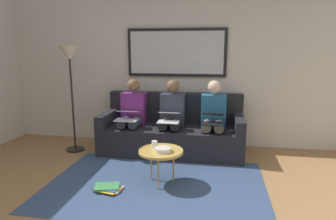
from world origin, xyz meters
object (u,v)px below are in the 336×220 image
(bowl, at_px, (163,150))
(person_left, at_px, (213,116))
(standing_lamp, at_px, (70,65))
(person_middle, at_px, (172,114))
(person_right, at_px, (132,113))
(laptop_silver, at_px, (127,115))
(magazine_stack, at_px, (108,188))
(laptop_white, at_px, (169,117))
(laptop_black, at_px, (213,118))
(coffee_table, at_px, (161,152))
(framed_mirror, at_px, (176,53))
(cup, at_px, (154,144))
(couch, at_px, (172,132))

(bowl, height_order, person_left, person_left)
(person_left, relative_size, standing_lamp, 0.69)
(person_middle, relative_size, person_right, 1.00)
(person_left, xyz_separation_m, laptop_silver, (1.28, 0.25, 0.02))
(person_middle, xyz_separation_m, standing_lamp, (1.55, 0.20, 0.76))
(magazine_stack, bearing_deg, standing_lamp, -50.17)
(laptop_white, bearing_deg, bowl, 95.15)
(laptop_white, bearing_deg, laptop_black, -179.38)
(coffee_table, bearing_deg, standing_lamp, -30.65)
(person_left, bearing_deg, laptop_silver, 11.02)
(laptop_black, height_order, magazine_stack, laptop_black)
(bowl, relative_size, laptop_silver, 0.58)
(person_right, xyz_separation_m, magazine_stack, (-0.12, 1.44, -0.58))
(standing_lamp, bearing_deg, laptop_silver, 176.84)
(person_left, height_order, laptop_white, person_left)
(bowl, distance_m, laptop_silver, 1.20)
(framed_mirror, distance_m, person_middle, 1.05)
(coffee_table, xyz_separation_m, person_left, (-0.59, -1.15, 0.20))
(framed_mirror, xyz_separation_m, person_left, (-0.64, 0.46, -0.94))
(bowl, height_order, person_right, person_right)
(laptop_silver, bearing_deg, person_right, -90.00)
(framed_mirror, distance_m, person_left, 1.23)
(standing_lamp, bearing_deg, coffee_table, 149.35)
(magazine_stack, height_order, standing_lamp, standing_lamp)
(framed_mirror, distance_m, person_right, 1.23)
(framed_mirror, height_order, person_left, framed_mirror)
(cup, xyz_separation_m, standing_lamp, (1.51, -0.87, 0.91))
(cup, xyz_separation_m, laptop_white, (-0.04, -0.82, 0.16))
(laptop_black, height_order, laptop_white, laptop_black)
(laptop_black, bearing_deg, laptop_silver, 0.39)
(magazine_stack, bearing_deg, laptop_white, -113.38)
(framed_mirror, bearing_deg, magazine_stack, 74.79)
(couch, distance_m, framed_mirror, 1.30)
(bowl, distance_m, standing_lamp, 2.12)
(bowl, height_order, laptop_black, laptop_black)
(couch, relative_size, coffee_table, 4.09)
(bowl, bearing_deg, magazine_stack, 22.84)
(laptop_white, xyz_separation_m, person_right, (0.64, -0.25, -0.02))
(framed_mirror, height_order, cup, framed_mirror)
(laptop_black, distance_m, laptop_white, 0.64)
(framed_mirror, bearing_deg, coffee_table, 91.89)
(person_middle, bearing_deg, person_right, 0.00)
(laptop_white, height_order, magazine_stack, laptop_white)
(couch, distance_m, bowl, 1.27)
(laptop_black, bearing_deg, couch, -25.78)
(bowl, xyz_separation_m, person_right, (0.72, -1.19, 0.16))
(person_right, bearing_deg, bowl, 121.41)
(couch, height_order, framed_mirror, framed_mirror)
(couch, distance_m, laptop_silver, 0.78)
(couch, xyz_separation_m, cup, (0.04, 1.14, 0.15))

